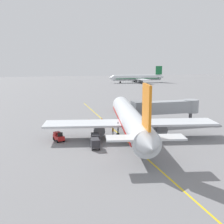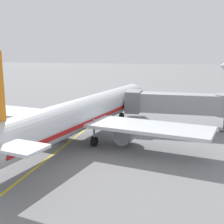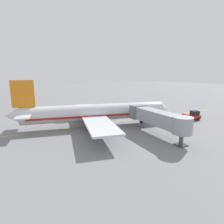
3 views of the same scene
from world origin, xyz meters
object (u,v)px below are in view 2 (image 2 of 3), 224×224
(pushback_tractor, at_px, (154,100))
(baggage_cart_second_in_train, at_px, (4,140))
(parked_airliner, at_px, (84,114))
(safety_cone_nose_left, at_px, (105,112))
(jet_bridge, at_px, (181,103))
(safety_cone_nose_right, at_px, (85,112))
(ground_crew_wing_walker, at_px, (65,128))
(baggage_cart_front, at_px, (23,134))

(pushback_tractor, distance_m, baggage_cart_second_in_train, 32.81)
(parked_airliner, distance_m, safety_cone_nose_left, 15.74)
(baggage_cart_second_in_train, distance_m, safety_cone_nose_left, 21.55)
(jet_bridge, relative_size, safety_cone_nose_right, 25.94)
(ground_crew_wing_walker, bearing_deg, safety_cone_nose_left, 84.92)
(pushback_tractor, xyz_separation_m, safety_cone_nose_left, (-7.30, -9.31, -0.81))
(pushback_tractor, relative_size, ground_crew_wing_walker, 2.84)
(parked_airliner, height_order, jet_bridge, parked_airliner)
(safety_cone_nose_right, bearing_deg, baggage_cart_front, -96.88)
(parked_airliner, bearing_deg, safety_cone_nose_left, 95.92)
(baggage_cart_front, distance_m, ground_crew_wing_walker, 5.27)
(parked_airliner, bearing_deg, pushback_tractor, 76.99)
(baggage_cart_front, height_order, baggage_cart_second_in_train, same)
(jet_bridge, distance_m, ground_crew_wing_walker, 16.10)
(baggage_cart_second_in_train, bearing_deg, parked_airliner, 35.45)
(parked_airliner, distance_m, baggage_cart_front, 7.60)
(pushback_tractor, xyz_separation_m, baggage_cart_front, (-12.54, -27.18, -0.15))
(jet_bridge, xyz_separation_m, safety_cone_nose_left, (-12.74, 6.88, -3.17))
(safety_cone_nose_left, bearing_deg, baggage_cart_second_in_train, -105.87)
(pushback_tractor, distance_m, ground_crew_wing_walker, 25.21)
(safety_cone_nose_left, bearing_deg, jet_bridge, -28.37)
(pushback_tractor, bearing_deg, baggage_cart_second_in_train, -113.72)
(baggage_cart_front, height_order, safety_cone_nose_left, baggage_cart_front)
(jet_bridge, height_order, safety_cone_nose_left, jet_bridge)
(jet_bridge, distance_m, baggage_cart_front, 21.22)
(baggage_cart_second_in_train, relative_size, safety_cone_nose_right, 4.99)
(baggage_cart_front, relative_size, baggage_cart_second_in_train, 1.00)
(baggage_cart_second_in_train, distance_m, ground_crew_wing_walker, 7.84)
(pushback_tractor, height_order, ground_crew_wing_walker, pushback_tractor)
(jet_bridge, relative_size, ground_crew_wing_walker, 9.06)
(baggage_cart_front, height_order, safety_cone_nose_right, baggage_cart_front)
(pushback_tractor, xyz_separation_m, baggage_cart_second_in_train, (-13.19, -30.03, -0.15))
(ground_crew_wing_walker, bearing_deg, safety_cone_nose_right, 98.26)
(pushback_tractor, bearing_deg, parked_airliner, -103.01)
(parked_airliner, distance_m, pushback_tractor, 25.44)
(safety_cone_nose_left, xyz_separation_m, safety_cone_nose_right, (-3.21, -1.08, 0.00))
(baggage_cart_front, distance_m, baggage_cart_second_in_train, 2.93)
(safety_cone_nose_left, bearing_deg, parked_airliner, -84.08)
(baggage_cart_front, bearing_deg, ground_crew_wing_walker, 41.32)
(baggage_cart_front, bearing_deg, jet_bridge, 31.44)
(jet_bridge, bearing_deg, safety_cone_nose_right, 160.02)
(baggage_cart_front, relative_size, safety_cone_nose_right, 4.99)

